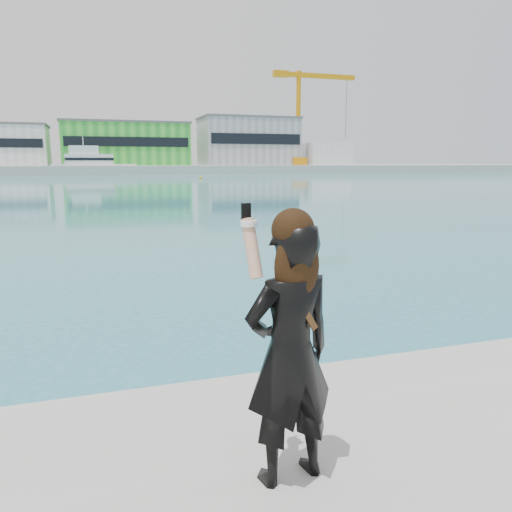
{
  "coord_description": "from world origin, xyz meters",
  "views": [
    {
      "loc": [
        -0.45,
        -3.49,
        2.89
      ],
      "look_at": [
        0.69,
        0.02,
        2.19
      ],
      "focal_mm": 35.0,
      "sensor_mm": 36.0,
      "label": 1
    }
  ],
  "objects": [
    {
      "name": "ancillary_shed",
      "position": [
        62.0,
        126.0,
        5.0
      ],
      "size": [
        12.0,
        10.0,
        6.0
      ],
      "primitive_type": "cube",
      "color": "silver",
      "rests_on": "far_quay"
    },
    {
      "name": "motor_yacht",
      "position": [
        -0.48,
        113.59,
        2.32
      ],
      "size": [
        18.18,
        7.0,
        8.27
      ],
      "rotation": [
        0.0,
        0.0,
        0.12
      ],
      "color": "white",
      "rests_on": "ground"
    },
    {
      "name": "buoy_near",
      "position": [
        17.52,
        83.07,
        0.0
      ],
      "size": [
        0.5,
        0.5,
        0.5
      ],
      "primitive_type": "sphere",
      "color": "gold",
      "rests_on": "ground"
    },
    {
      "name": "woman",
      "position": [
        0.69,
        -0.68,
        1.73
      ],
      "size": [
        0.69,
        0.52,
        1.84
      ],
      "rotation": [
        0.0,
        0.0,
        3.31
      ],
      "color": "black",
      "rests_on": "near_quay"
    },
    {
      "name": "far_quay",
      "position": [
        0.0,
        130.0,
        1.0
      ],
      "size": [
        320.0,
        40.0,
        2.0
      ],
      "primitive_type": "cube",
      "color": "#9E9E99",
      "rests_on": "ground"
    },
    {
      "name": "flagpole_right",
      "position": [
        22.09,
        121.0,
        6.54
      ],
      "size": [
        1.28,
        0.16,
        8.0
      ],
      "color": "silver",
      "rests_on": "far_quay"
    },
    {
      "name": "warehouse_green",
      "position": [
        8.0,
        127.98,
        7.26
      ],
      "size": [
        30.6,
        16.36,
        10.5
      ],
      "color": "green",
      "rests_on": "far_quay"
    },
    {
      "name": "warehouse_grey_right",
      "position": [
        40.0,
        127.98,
        8.26
      ],
      "size": [
        25.5,
        15.35,
        12.5
      ],
      "color": "gray",
      "rests_on": "far_quay"
    },
    {
      "name": "dock_crane",
      "position": [
        53.2,
        122.0,
        15.07
      ],
      "size": [
        23.0,
        4.0,
        24.0
      ],
      "color": "orange",
      "rests_on": "far_quay"
    }
  ]
}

